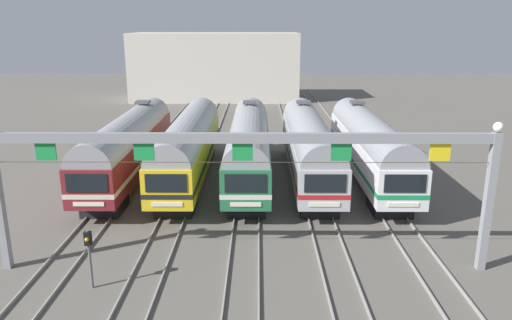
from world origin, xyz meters
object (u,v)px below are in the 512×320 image
Objects in this scene: commuter_train_yellow at (189,144)px; catenary_gantry at (243,160)px; commuter_train_white at (369,144)px; yard_signal_mast at (89,248)px; commuter_train_maroon at (129,144)px; commuter_train_stainless at (309,144)px; commuter_train_green at (249,144)px.

commuter_train_yellow is 14.40m from catenary_gantry.
commuter_train_white reaches higher than yard_signal_mast.
commuter_train_stainless is (12.98, 0.00, 0.00)m from commuter_train_maroon.
commuter_train_yellow is 0.80× the size of catenary_gantry.
commuter_train_green is at bearing 0.06° from commuter_train_yellow.
yard_signal_mast is at bearing -125.19° from commuter_train_stainless.
commuter_train_green is (8.65, 0.00, 0.00)m from commuter_train_maroon.
commuter_train_white is (17.30, 0.00, 0.00)m from commuter_train_maroon.
commuter_train_green is at bearing 90.00° from catenary_gantry.
commuter_train_maroon is at bearing 122.65° from catenary_gantry.
yard_signal_mast is at bearing -164.21° from catenary_gantry.
commuter_train_maroon is 1.00× the size of commuter_train_yellow.
commuter_train_maroon and commuter_train_green have the same top height.
catenary_gantry is at bearing -122.65° from commuter_train_white.
commuter_train_white is at bearing 0.02° from commuter_train_yellow.
yard_signal_mast is (-6.49, -15.33, -0.81)m from commuter_train_green.
commuter_train_stainless is at bearing 0.00° from commuter_train_green.
yard_signal_mast is (-6.49, -1.83, -3.39)m from catenary_gantry.
commuter_train_stainless reaches higher than yard_signal_mast.
yard_signal_mast is at bearing -112.93° from commuter_train_green.
catenary_gantry is (-8.65, -13.50, 2.58)m from commuter_train_white.
commuter_train_white is at bearing 0.00° from commuter_train_stainless.
catenary_gantry is at bearing -90.00° from commuter_train_green.
catenary_gantry is at bearing -57.35° from commuter_train_maroon.
commuter_train_maroon reaches higher than yard_signal_mast.
commuter_train_green is 1.00× the size of commuter_train_white.
commuter_train_green is at bearing 180.00° from commuter_train_white.
commuter_train_yellow is 1.00× the size of commuter_train_green.
commuter_train_green is 4.33m from commuter_train_stainless.
commuter_train_green is at bearing 180.00° from commuter_train_stainless.
catenary_gantry reaches higher than commuter_train_maroon.
yard_signal_mast is (-10.81, -15.33, -0.81)m from commuter_train_stainless.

